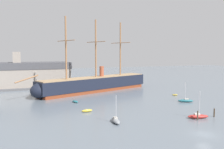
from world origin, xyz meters
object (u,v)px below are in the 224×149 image
mooring_piling_nearest (214,113)px  motorboat_far_left (33,93)px  sailboat_foreground_left (116,120)px  dinghy_mid_left (87,111)px  mooring_piling_left_pair (198,116)px  dinghy_distant_centre (101,87)px  dockside_warehouse_left (25,75)px  sailboat_foreground_right (198,116)px  dinghy_alongside_bow (75,101)px  sailboat_mid_right (186,101)px  dinghy_alongside_stern (175,95)px  tall_ship (96,84)px

mooring_piling_nearest → motorboat_far_left: bearing=128.3°
sailboat_foreground_left → dinghy_mid_left: bearing=105.2°
dinghy_mid_left → mooring_piling_left_pair: size_ratio=1.33×
dinghy_mid_left → mooring_piling_left_pair: mooring_piling_left_pair is taller
dinghy_distant_centre → dockside_warehouse_left: size_ratio=0.06×
sailboat_foreground_right → mooring_piling_left_pair: bearing=-135.2°
motorboat_far_left → mooring_piling_nearest: mooring_piling_nearest is taller
dinghy_alongside_bow → motorboat_far_left: motorboat_far_left is taller
sailboat_mid_right → dinghy_mid_left: bearing=-179.6°
sailboat_foreground_right → dinghy_alongside_stern: (13.72, 26.66, -0.31)m
sailboat_foreground_right → mooring_piling_left_pair: 1.66m
sailboat_foreground_left → dinghy_distant_centre: size_ratio=2.29×
sailboat_mid_right → dinghy_alongside_bow: bearing=158.8°
mooring_piling_nearest → dinghy_mid_left: bearing=148.9°
sailboat_foreground_right → dockside_warehouse_left: 77.01m
sailboat_foreground_right → dinghy_mid_left: 27.05m
dinghy_alongside_bow → sailboat_mid_right: bearing=-21.2°
sailboat_mid_right → dinghy_alongside_bow: sailboat_mid_right is taller
tall_ship → mooring_piling_left_pair: 48.05m
dinghy_alongside_bow → mooring_piling_nearest: 39.12m
dockside_warehouse_left → dinghy_mid_left: bearing=-76.0°
dinghy_distant_centre → dinghy_mid_left: bearing=-114.2°
dinghy_distant_centre → dockside_warehouse_left: 33.98m
dockside_warehouse_left → sailboat_mid_right: bearing=-49.6°
sailboat_foreground_right → dinghy_alongside_bow: bearing=128.2°
sailboat_foreground_right → dinghy_distant_centre: bearing=95.0°
motorboat_far_left → tall_ship: bearing=-3.1°
motorboat_far_left → mooring_piling_left_pair: bearing=-56.5°
dinghy_mid_left → mooring_piling_left_pair: 26.83m
sailboat_mid_right → dinghy_alongside_bow: (-31.75, 12.33, -0.19)m
sailboat_mid_right → dinghy_alongside_stern: 11.59m
sailboat_foreground_right → dinghy_alongside_bow: (-22.21, 28.18, -0.22)m
sailboat_foreground_left → dinghy_alongside_bow: (-3.25, 24.04, -0.20)m
dinghy_alongside_stern → dinghy_mid_left: bearing=-162.9°
tall_ship → sailboat_mid_right: tall_ship is taller
dinghy_distant_centre → dockside_warehouse_left: bearing=155.2°
sailboat_foreground_right → dinghy_mid_left: (-22.08, 15.62, -0.20)m
sailboat_foreground_right → dockside_warehouse_left: (-35.18, 68.32, 4.96)m
sailboat_foreground_right → sailboat_mid_right: size_ratio=1.06×
dinghy_mid_left → sailboat_mid_right: sailboat_mid_right is taller
sailboat_foreground_left → mooring_piling_nearest: size_ratio=3.03×
mooring_piling_nearest → mooring_piling_left_pair: 5.67m
dinghy_alongside_bow → motorboat_far_left: (-11.02, 19.25, 0.33)m
sailboat_foreground_left → sailboat_foreground_right: bearing=-12.3°
tall_ship → sailboat_foreground_left: bearing=-102.6°
dinghy_alongside_stern → sailboat_foreground_right: bearing=-117.2°
mooring_piling_nearest → mooring_piling_left_pair: (-5.63, -0.71, 0.06)m
dinghy_distant_centre → dockside_warehouse_left: (-30.48, 14.10, 5.21)m
dockside_warehouse_left → dinghy_alongside_stern: bearing=-40.4°
tall_ship → dinghy_alongside_stern: tall_ship is taller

